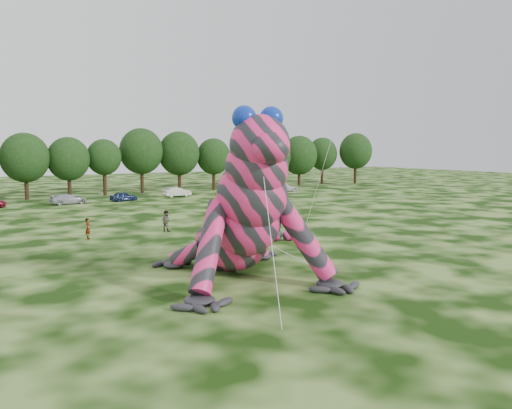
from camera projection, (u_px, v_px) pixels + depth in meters
The scene contains 23 objects.
ground at pixel (356, 281), 27.92m from camera, with size 240.00×240.00×0.00m, color #16330A.
inflatable_gecko at pixel (228, 191), 30.17m from camera, with size 16.15×19.17×9.59m, color #EF2872, non-canonical shape.
flying_kite at pixel (371, 6), 36.17m from camera, with size 4.56×4.38×20.20m.
tree_7 at pixel (25, 166), 70.32m from camera, with size 6.68×6.01×9.48m, color black, non-canonical shape.
tree_8 at pixel (69, 167), 73.54m from camera, with size 6.14×5.53×8.94m, color black, non-canonical shape.
tree_9 at pixel (104, 167), 76.60m from camera, with size 5.27×4.74×8.68m, color black, non-canonical shape.
tree_10 at pixel (142, 161), 80.82m from camera, with size 7.09×6.38×10.50m, color black, non-canonical shape.
tree_11 at pixel (179, 161), 83.82m from camera, with size 7.01×6.31×10.07m, color black, non-canonical shape.
tree_12 at pixel (214, 164), 86.72m from camera, with size 5.99×5.39×8.97m, color black, non-canonical shape.
tree_13 at pixel (251, 160), 89.82m from camera, with size 6.83×6.15×10.13m, color black, non-canonical shape.
tree_14 at pixel (275, 162), 94.49m from camera, with size 6.82×6.14×9.40m, color black, non-canonical shape.
tree_15 at pixel (299, 161), 96.27m from camera, with size 7.17×6.45×9.63m, color black, non-canonical shape.
tree_16 at pixel (322, 161), 101.25m from camera, with size 6.26×5.63×9.37m, color black, non-canonical shape.
tree_17 at pixel (356, 158), 102.26m from camera, with size 6.98×6.28×10.30m, color black, non-canonical shape.
car_3 at pixel (68, 199), 65.36m from camera, with size 1.89×4.65×1.35m, color #A7ACB1.
car_4 at pixel (124, 196), 69.03m from camera, with size 1.51×3.76×1.28m, color navy.
car_5 at pixel (177, 192), 75.30m from camera, with size 1.49×4.26×1.40m, color silver.
car_6 at pixel (249, 190), 78.50m from camera, with size 2.51×5.45×1.51m, color #262628.
car_7 at pixel (285, 188), 83.91m from camera, with size 1.78×4.39×1.27m, color white.
spectator_3 at pixel (286, 200), 62.83m from camera, with size 0.97×0.40×1.65m, color gray.
spectator_1 at pixel (166, 221), 44.13m from camera, with size 0.92×0.71×1.89m, color gray.
spectator_0 at pixel (88, 229), 40.46m from camera, with size 0.63×0.41×1.73m, color gray.
spectator_2 at pixel (264, 200), 62.14m from camera, with size 1.10×0.63×1.70m, color gray.
Camera 1 is at (-19.00, -20.32, 7.46)m, focal length 35.00 mm.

